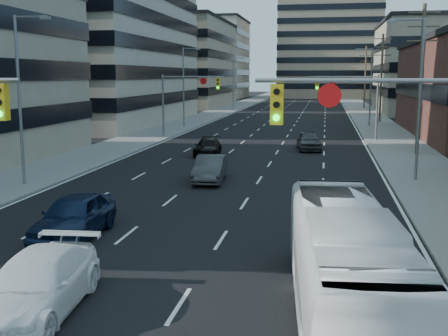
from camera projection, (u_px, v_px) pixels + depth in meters
road_surface at (303, 100)px, 135.28m from camera, size 18.00×300.00×0.02m
sidewalk_left at (255, 99)px, 137.28m from camera, size 5.00×300.00×0.15m
sidewalk_right at (352, 100)px, 133.26m from camera, size 5.00×300.00×0.15m
office_left_mid at (64, 10)px, 69.75m from camera, size 26.00×34.00×28.00m
office_left_far at (173, 64)px, 109.05m from camera, size 20.00×30.00×16.00m
bg_block_left at (199, 60)px, 148.26m from camera, size 24.00×24.00×20.00m
bg_block_right at (444, 75)px, 128.71m from camera, size 22.00×22.00×12.00m
signal_near_right at (403, 137)px, 14.82m from camera, size 6.59×0.33×6.00m
signal_far_left at (186, 93)px, 53.39m from camera, size 6.09×0.33×6.00m
signal_far_right at (351, 94)px, 50.70m from camera, size 6.09×0.33×6.00m
utility_pole_block at (421, 77)px, 40.94m from camera, size 2.20×0.28×11.00m
utility_pole_midblock at (381, 77)px, 70.07m from camera, size 2.20×0.28×11.00m
utility_pole_distant at (365, 76)px, 99.19m from camera, size 2.20×0.28×11.00m
streetlight_left_near at (22, 92)px, 29.46m from camera, size 2.03×0.22×9.00m
streetlight_left_mid at (185, 83)px, 63.45m from camera, size 2.03×0.22×9.00m
streetlight_left_far at (234, 80)px, 97.43m from camera, size 2.03×0.22×9.00m
streetlight_right_near at (417, 92)px, 30.70m from camera, size 2.03×0.22×9.00m
streetlight_right_far at (369, 83)px, 64.68m from camera, size 2.03×0.22×9.00m
white_van at (36, 285)px, 14.04m from camera, size 2.55×5.33×1.50m
transit_bus at (346, 265)px, 13.61m from camera, size 3.22×10.15×2.78m
sedan_blue at (74, 216)px, 20.61m from camera, size 2.12×4.90×1.65m
sedan_grey_center at (210, 169)px, 31.56m from camera, size 1.90×4.56×1.46m
sedan_black_far at (208, 147)px, 42.01m from camera, size 2.02×4.41×1.25m
sedan_grey_right at (309, 141)px, 44.88m from camera, size 2.29×4.66×1.53m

